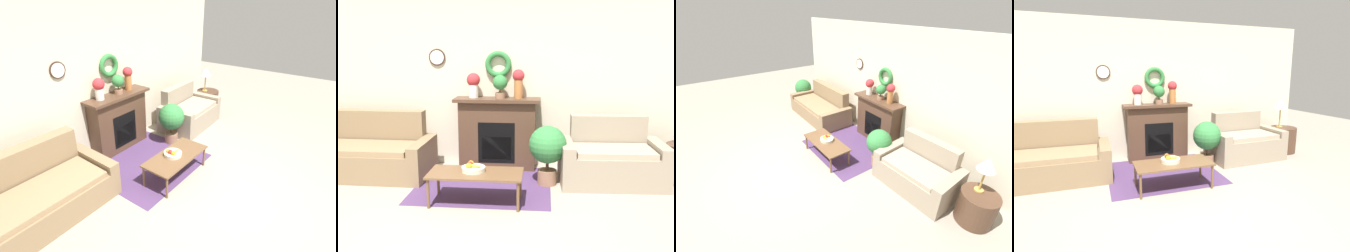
{
  "view_description": "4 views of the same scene",
  "coord_description": "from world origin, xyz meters",
  "views": [
    {
      "loc": [
        -2.98,
        -1.04,
        2.68
      ],
      "look_at": [
        0.07,
        1.28,
        0.82
      ],
      "focal_mm": 28.0,
      "sensor_mm": 36.0,
      "label": 1
    },
    {
      "loc": [
        0.79,
        -3.46,
        1.93
      ],
      "look_at": [
        0.32,
        1.37,
        0.91
      ],
      "focal_mm": 42.0,
      "sensor_mm": 36.0,
      "label": 2
    },
    {
      "loc": [
        3.62,
        -1.05,
        3.05
      ],
      "look_at": [
        0.25,
        1.34,
        0.81
      ],
      "focal_mm": 24.0,
      "sensor_mm": 36.0,
      "label": 3
    },
    {
      "loc": [
        -1.1,
        -2.51,
        1.69
      ],
      "look_at": [
        0.22,
        1.36,
        0.87
      ],
      "focal_mm": 28.0,
      "sensor_mm": 36.0,
      "label": 4
    }
  ],
  "objects": [
    {
      "name": "couch_left",
      "position": [
        -1.89,
        2.0,
        0.31
      ],
      "size": [
        2.05,
        0.98,
        0.92
      ],
      "rotation": [
        0.0,
        0.0,
        -0.01
      ],
      "color": "#846B4C",
      "rests_on": "ground_plane"
    },
    {
      "name": "table_lamp",
      "position": [
        2.73,
        2.11,
        1.03
      ],
      "size": [
        0.27,
        0.27,
        0.61
      ],
      "color": "#B28E42",
      "rests_on": "side_table_by_loveseat"
    },
    {
      "name": "wall_back",
      "position": [
        -0.0,
        2.68,
        1.35
      ],
      "size": [
        6.8,
        0.15,
        2.7
      ],
      "color": "beige",
      "rests_on": "ground_plane"
    },
    {
      "name": "potted_plant_on_mantel",
      "position": [
        0.13,
        2.46,
        1.32
      ],
      "size": [
        0.23,
        0.23,
        0.35
      ],
      "color": "#8E664C",
      "rests_on": "fireplace"
    },
    {
      "name": "coffee_table",
      "position": [
        -0.02,
        1.05,
        0.36
      ],
      "size": [
        1.15,
        0.54,
        0.39
      ],
      "color": "brown",
      "rests_on": "ground_plane"
    },
    {
      "name": "floor_rug",
      "position": [
        -0.02,
        1.68,
        0.0
      ],
      "size": [
        1.85,
        1.64,
        0.01
      ],
      "color": "#4C335B",
      "rests_on": "ground_plane"
    },
    {
      "name": "vase_on_mantel_right",
      "position": [
        0.4,
        2.48,
        1.37
      ],
      "size": [
        0.18,
        0.18,
        0.44
      ],
      "color": "#AD6B38",
      "rests_on": "fireplace"
    },
    {
      "name": "loveseat_right",
      "position": [
        1.75,
        1.96,
        0.32
      ],
      "size": [
        1.47,
        0.92,
        0.91
      ],
      "rotation": [
        0.0,
        0.0,
        0.05
      ],
      "color": "gray",
      "rests_on": "ground_plane"
    },
    {
      "name": "potted_plant_floor_by_couch",
      "position": [
        -3.14,
        2.04,
        0.53
      ],
      "size": [
        0.54,
        0.54,
        0.85
      ],
      "color": "#8E664C",
      "rests_on": "ground_plane"
    },
    {
      "name": "side_table_by_loveseat",
      "position": [
        2.8,
        2.06,
        0.27
      ],
      "size": [
        0.55,
        0.55,
        0.54
      ],
      "color": "#4C3323",
      "rests_on": "ground_plane"
    },
    {
      "name": "potted_plant_floor_by_loveseat",
      "position": [
        0.86,
        1.79,
        0.53
      ],
      "size": [
        0.52,
        0.52,
        0.83
      ],
      "color": "#8E664C",
      "rests_on": "ground_plane"
    },
    {
      "name": "vase_on_mantel_left",
      "position": [
        -0.29,
        2.48,
        1.33
      ],
      "size": [
        0.21,
        0.21,
        0.38
      ],
      "color": "silver",
      "rests_on": "fireplace"
    },
    {
      "name": "fireplace",
      "position": [
        0.08,
        2.47,
        0.56
      ],
      "size": [
        1.32,
        0.41,
        1.11
      ],
      "color": "#4C3323",
      "rests_on": "ground_plane"
    },
    {
      "name": "fruit_bowl",
      "position": [
        -0.06,
        1.09,
        0.43
      ],
      "size": [
        0.29,
        0.29,
        0.12
      ],
      "color": "beige",
      "rests_on": "coffee_table"
    },
    {
      "name": "ground_plane",
      "position": [
        0.0,
        0.0,
        0.0
      ],
      "size": [
        16.0,
        16.0,
        0.0
      ],
      "primitive_type": "plane",
      "color": "gray"
    }
  ]
}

